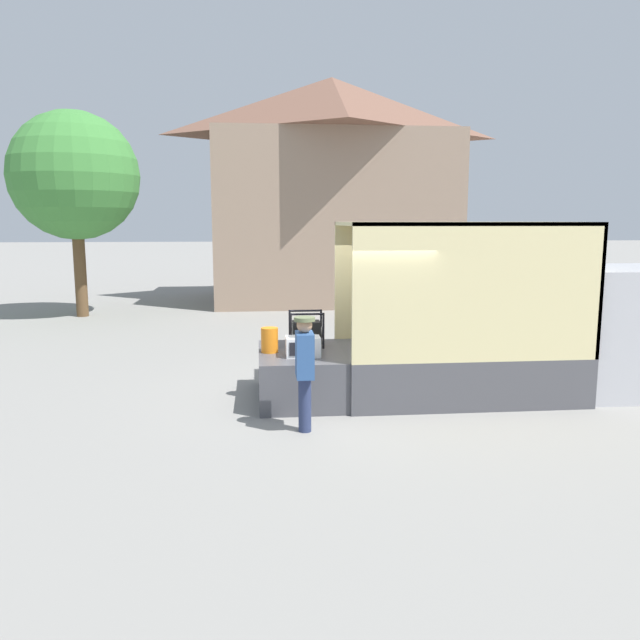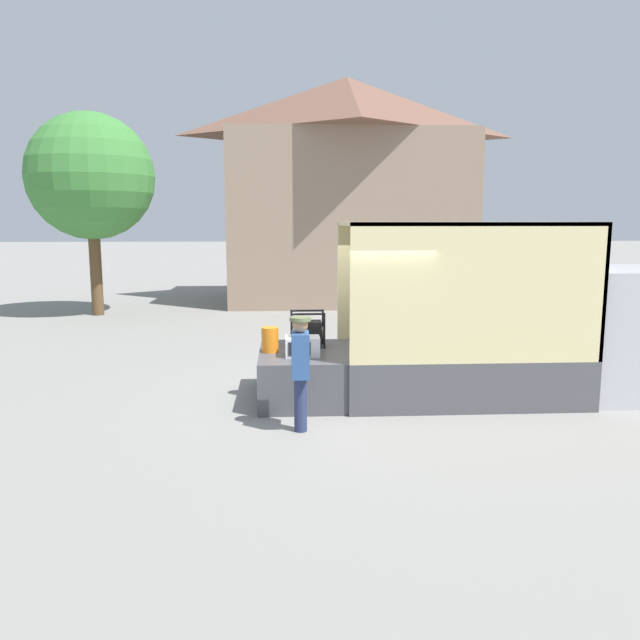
{
  "view_description": "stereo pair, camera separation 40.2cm",
  "coord_description": "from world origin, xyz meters",
  "px_view_note": "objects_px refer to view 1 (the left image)",
  "views": [
    {
      "loc": [
        -1.36,
        -10.06,
        2.93
      ],
      "look_at": [
        -0.39,
        -0.2,
        1.35
      ],
      "focal_mm": 35.0,
      "sensor_mm": 36.0,
      "label": 1
    },
    {
      "loc": [
        -0.96,
        -10.09,
        2.93
      ],
      "look_at": [
        -0.39,
        -0.2,
        1.35
      ],
      "focal_mm": 35.0,
      "sensor_mm": 36.0,
      "label": 2
    }
  ],
  "objects_px": {
    "box_truck": "(553,339)",
    "street_tree": "(74,176)",
    "worker_person": "(305,362)",
    "portable_generator": "(307,333)",
    "microwave": "(303,347)",
    "orange_bucket": "(270,340)"
  },
  "relations": [
    {
      "from": "orange_bucket",
      "to": "microwave",
      "type": "bearing_deg",
      "value": -33.54
    },
    {
      "from": "box_truck",
      "to": "worker_person",
      "type": "xyz_separation_m",
      "value": [
        -4.39,
        -1.66,
        0.06
      ]
    },
    {
      "from": "portable_generator",
      "to": "orange_bucket",
      "type": "bearing_deg",
      "value": -148.07
    },
    {
      "from": "portable_generator",
      "to": "microwave",
      "type": "bearing_deg",
      "value": -99.45
    },
    {
      "from": "portable_generator",
      "to": "street_tree",
      "type": "bearing_deg",
      "value": 123.96
    },
    {
      "from": "portable_generator",
      "to": "orange_bucket",
      "type": "distance_m",
      "value": 0.76
    },
    {
      "from": "orange_bucket",
      "to": "street_tree",
      "type": "relative_size",
      "value": 0.07
    },
    {
      "from": "box_truck",
      "to": "worker_person",
      "type": "height_order",
      "value": "box_truck"
    },
    {
      "from": "box_truck",
      "to": "street_tree",
      "type": "bearing_deg",
      "value": 137.24
    },
    {
      "from": "box_truck",
      "to": "microwave",
      "type": "distance_m",
      "value": 4.34
    },
    {
      "from": "box_truck",
      "to": "portable_generator",
      "type": "xyz_separation_m",
      "value": [
        -4.2,
        0.37,
        0.1
      ]
    },
    {
      "from": "orange_bucket",
      "to": "street_tree",
      "type": "xyz_separation_m",
      "value": [
        -5.62,
        9.71,
        3.24
      ]
    },
    {
      "from": "portable_generator",
      "to": "street_tree",
      "type": "height_order",
      "value": "street_tree"
    },
    {
      "from": "box_truck",
      "to": "street_tree",
      "type": "distance_m",
      "value": 14.64
    },
    {
      "from": "microwave",
      "to": "worker_person",
      "type": "height_order",
      "value": "worker_person"
    },
    {
      "from": "worker_person",
      "to": "box_truck",
      "type": "bearing_deg",
      "value": 20.72
    },
    {
      "from": "microwave",
      "to": "worker_person",
      "type": "bearing_deg",
      "value": -93.0
    },
    {
      "from": "worker_person",
      "to": "portable_generator",
      "type": "bearing_deg",
      "value": 84.6
    },
    {
      "from": "box_truck",
      "to": "worker_person",
      "type": "bearing_deg",
      "value": -159.28
    },
    {
      "from": "box_truck",
      "to": "street_tree",
      "type": "relative_size",
      "value": 1.01
    },
    {
      "from": "microwave",
      "to": "orange_bucket",
      "type": "bearing_deg",
      "value": 146.46
    },
    {
      "from": "microwave",
      "to": "worker_person",
      "type": "relative_size",
      "value": 0.33
    }
  ]
}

